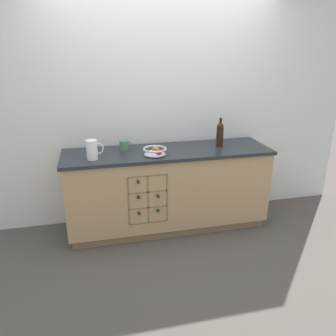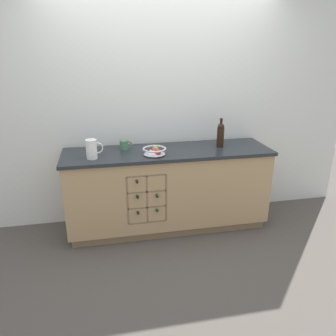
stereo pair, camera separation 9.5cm
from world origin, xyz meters
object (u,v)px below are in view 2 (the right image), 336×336
(fruit_bowl, at_px, (155,151))
(ceramic_mug, at_px, (125,145))
(standing_wine_bottle, at_px, (221,134))
(white_pitcher, at_px, (92,149))

(fruit_bowl, relative_size, ceramic_mug, 1.84)
(fruit_bowl, height_order, ceramic_mug, ceramic_mug)
(fruit_bowl, bearing_deg, ceramic_mug, 137.98)
(fruit_bowl, height_order, standing_wine_bottle, standing_wine_bottle)
(fruit_bowl, height_order, white_pitcher, white_pitcher)
(white_pitcher, bearing_deg, ceramic_mug, 37.32)
(fruit_bowl, bearing_deg, standing_wine_bottle, 10.98)
(white_pitcher, distance_m, ceramic_mug, 0.42)
(white_pitcher, bearing_deg, standing_wine_bottle, 5.98)
(white_pitcher, xyz_separation_m, standing_wine_bottle, (1.35, 0.14, 0.04))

